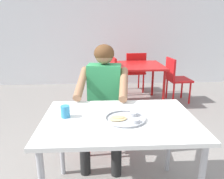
% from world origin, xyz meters
% --- Properties ---
extents(back_wall, '(12.00, 0.12, 3.40)m').
position_xyz_m(back_wall, '(0.00, 3.81, 1.70)').
color(back_wall, white).
rests_on(back_wall, ground).
extents(table_foreground, '(1.14, 0.80, 0.72)m').
position_xyz_m(table_foreground, '(0.04, 0.03, 0.65)').
color(table_foreground, white).
rests_on(table_foreground, ground).
extents(thali_tray, '(0.30, 0.30, 0.03)m').
position_xyz_m(thali_tray, '(0.09, -0.00, 0.74)').
color(thali_tray, '#B7BABF').
rests_on(thali_tray, table_foreground).
extents(drinking_cup, '(0.07, 0.07, 0.09)m').
position_xyz_m(drinking_cup, '(-0.36, 0.07, 0.77)').
color(drinking_cup, '#338CBF').
rests_on(drinking_cup, table_foreground).
extents(chair_foreground, '(0.45, 0.45, 0.88)m').
position_xyz_m(chair_foreground, '(-0.04, 0.87, 0.51)').
color(chair_foreground, red).
rests_on(chair_foreground, ground).
extents(diner_foreground, '(0.54, 0.59, 1.21)m').
position_xyz_m(diner_foreground, '(-0.06, 0.65, 0.73)').
color(diner_foreground, black).
rests_on(diner_foreground, ground).
extents(table_background_red, '(0.81, 0.92, 0.71)m').
position_xyz_m(table_background_red, '(0.61, 2.38, 0.63)').
color(table_background_red, red).
rests_on(table_background_red, ground).
extents(chair_red_left, '(0.47, 0.47, 0.85)m').
position_xyz_m(chair_red_left, '(0.03, 2.35, 0.50)').
color(chair_red_left, red).
rests_on(chair_red_left, ground).
extents(chair_red_right, '(0.42, 0.45, 0.82)m').
position_xyz_m(chair_red_right, '(1.28, 2.40, 0.48)').
color(chair_red_right, red).
rests_on(chair_red_right, ground).
extents(chair_red_far, '(0.48, 0.47, 0.85)m').
position_xyz_m(chair_red_far, '(0.62, 3.02, 0.49)').
color(chair_red_far, red).
rests_on(chair_red_far, ground).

